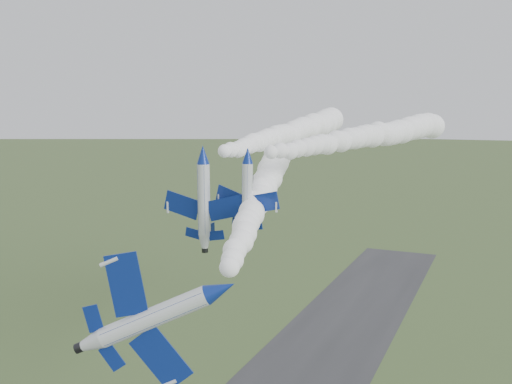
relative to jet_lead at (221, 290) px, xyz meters
The scene contains 6 objects.
jet_lead is the anchor object (origin of this frame).
smoke_trail_jet_lead 40.36m from the jet_lead, 108.14° to the left, with size 5.15×73.32×5.15m, color white, non-canonical shape.
jet_pair_left 30.43m from the jet_lead, 121.78° to the left, with size 11.33×13.66×3.37m.
smoke_trail_jet_pair_left 58.76m from the jet_lead, 105.25° to the left, with size 5.27×55.07×5.27m, color white, non-canonical shape.
jet_pair_right 27.96m from the jet_lead, 110.50° to the left, with size 9.65×11.31×2.81m.
smoke_trail_jet_pair_right 57.96m from the jet_lead, 91.87° to the left, with size 5.00×60.84×5.00m, color white, non-canonical shape.
Camera 1 is at (32.55, -39.88, 49.20)m, focal length 40.00 mm.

